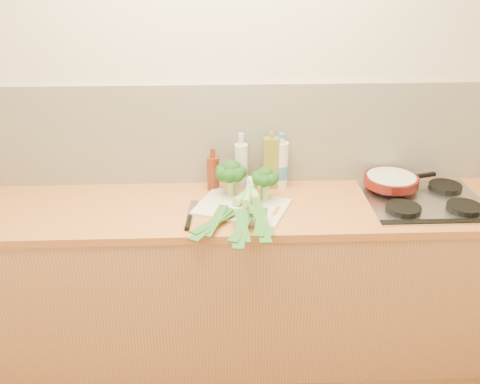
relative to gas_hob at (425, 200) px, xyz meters
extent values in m
plane|color=beige|center=(-1.02, 0.30, 0.39)|extent=(3.50, 0.00, 3.50)
cube|color=silver|center=(-1.02, 0.29, 0.26)|extent=(3.20, 0.02, 0.54)
cube|color=#BC7E4E|center=(-1.02, 0.00, -0.48)|extent=(3.20, 0.60, 0.86)
cube|color=#C47B3A|center=(-1.02, 0.00, -0.03)|extent=(3.20, 0.62, 0.04)
cube|color=silver|center=(0.00, 0.00, -0.01)|extent=(0.58, 0.50, 0.01)
cube|color=black|center=(0.00, -0.23, 0.00)|extent=(0.58, 0.04, 0.01)
cylinder|color=black|center=(-0.15, -0.12, 0.01)|extent=(0.17, 0.17, 0.03)
cylinder|color=black|center=(0.15, -0.12, 0.01)|extent=(0.17, 0.17, 0.03)
cylinder|color=black|center=(-0.15, 0.12, 0.01)|extent=(0.17, 0.17, 0.03)
cylinder|color=black|center=(0.15, 0.12, 0.01)|extent=(0.17, 0.17, 0.03)
cube|color=beige|center=(-0.93, -0.03, -0.01)|extent=(0.51, 0.45, 0.01)
cylinder|color=#9BBE6F|center=(-0.98, 0.10, 0.04)|extent=(0.04, 0.04, 0.08)
sphere|color=#173B10|center=(-0.98, 0.10, 0.14)|extent=(0.10, 0.10, 0.10)
sphere|color=#173B10|center=(-0.93, 0.10, 0.12)|extent=(0.07, 0.07, 0.07)
sphere|color=#173B10|center=(-0.95, 0.13, 0.12)|extent=(0.07, 0.07, 0.07)
sphere|color=#173B10|center=(-0.99, 0.14, 0.12)|extent=(0.07, 0.07, 0.07)
sphere|color=#173B10|center=(-1.02, 0.12, 0.12)|extent=(0.07, 0.07, 0.07)
sphere|color=#173B10|center=(-1.02, 0.08, 0.12)|extent=(0.07, 0.07, 0.07)
sphere|color=#173B10|center=(-0.99, 0.05, 0.12)|extent=(0.07, 0.07, 0.07)
sphere|color=#173B10|center=(-0.95, 0.06, 0.12)|extent=(0.07, 0.07, 0.07)
cylinder|color=#9BBE6F|center=(-0.81, 0.03, 0.04)|extent=(0.04, 0.04, 0.08)
sphere|color=#173B10|center=(-0.81, 0.03, 0.13)|extent=(0.08, 0.08, 0.08)
sphere|color=#173B10|center=(-0.77, 0.03, 0.12)|extent=(0.06, 0.06, 0.06)
sphere|color=#173B10|center=(-0.79, 0.06, 0.12)|extent=(0.06, 0.06, 0.06)
sphere|color=#173B10|center=(-0.82, 0.07, 0.12)|extent=(0.06, 0.06, 0.06)
sphere|color=#173B10|center=(-0.84, 0.05, 0.12)|extent=(0.06, 0.06, 0.06)
sphere|color=#173B10|center=(-0.84, 0.02, 0.12)|extent=(0.06, 0.06, 0.06)
sphere|color=#173B10|center=(-0.82, 0.00, 0.12)|extent=(0.06, 0.06, 0.06)
sphere|color=#173B10|center=(-0.79, 0.01, 0.12)|extent=(0.06, 0.06, 0.06)
cylinder|color=white|center=(-0.87, 0.12, 0.02)|extent=(0.09, 0.12, 0.04)
cylinder|color=#83BB5D|center=(-0.92, 0.02, 0.02)|extent=(0.10, 0.14, 0.04)
cube|color=#1E4E1B|center=(-1.06, -0.23, 0.02)|extent=(0.22, 0.26, 0.02)
cube|color=#1E4E1B|center=(-1.07, -0.25, 0.02)|extent=(0.21, 0.32, 0.01)
cube|color=#1E4E1B|center=(-1.06, -0.22, 0.02)|extent=(0.13, 0.28, 0.02)
cylinder|color=white|center=(-0.88, 0.14, 0.04)|extent=(0.06, 0.14, 0.04)
cylinder|color=#83BB5D|center=(-0.90, -0.01, 0.04)|extent=(0.06, 0.17, 0.04)
cube|color=#1E4E1B|center=(-0.94, -0.32, 0.04)|extent=(0.13, 0.30, 0.02)
cube|color=#1E4E1B|center=(-0.94, -0.34, 0.04)|extent=(0.09, 0.34, 0.01)
cube|color=#1E4E1B|center=(-0.94, -0.31, 0.04)|extent=(0.06, 0.28, 0.02)
cylinder|color=white|center=(-0.87, 0.08, 0.06)|extent=(0.04, 0.10, 0.04)
cylinder|color=#83BB5D|center=(-0.86, -0.03, 0.06)|extent=(0.05, 0.13, 0.04)
cube|color=#1E4E1B|center=(-0.85, -0.30, 0.06)|extent=(0.09, 0.30, 0.02)
cube|color=#1E4E1B|center=(-0.85, -0.32, 0.06)|extent=(0.06, 0.34, 0.01)
cube|color=#1E4E1B|center=(-0.85, -0.29, 0.06)|extent=(0.11, 0.28, 0.02)
cube|color=silver|center=(-1.17, -0.03, -0.01)|extent=(0.05, 0.19, 0.00)
cylinder|color=black|center=(-1.18, -0.19, 0.00)|extent=(0.03, 0.13, 0.02)
cylinder|color=#4E100D|center=(-0.14, 0.14, 0.05)|extent=(0.28, 0.28, 0.05)
cylinder|color=beige|center=(-0.14, 0.14, 0.07)|extent=(0.25, 0.25, 0.00)
cube|color=black|center=(0.06, 0.20, 0.05)|extent=(0.14, 0.06, 0.02)
cube|color=olive|center=(-0.77, 0.21, 0.12)|extent=(0.08, 0.05, 0.28)
cylinder|color=olive|center=(-0.77, 0.21, 0.28)|extent=(0.02, 0.02, 0.03)
cylinder|color=silver|center=(-0.92, 0.23, 0.10)|extent=(0.07, 0.07, 0.24)
cylinder|color=silver|center=(-0.92, 0.23, 0.25)|extent=(0.03, 0.03, 0.06)
cylinder|color=#622512|center=(-1.07, 0.20, 0.08)|extent=(0.06, 0.06, 0.18)
cylinder|color=#622512|center=(-1.07, 0.20, 0.19)|extent=(0.03, 0.03, 0.05)
cylinder|color=silver|center=(-0.71, 0.22, 0.11)|extent=(0.08, 0.08, 0.25)
cylinder|color=silver|center=(-0.71, 0.22, 0.25)|extent=(0.03, 0.03, 0.03)
cylinder|color=#347AC5|center=(-0.71, 0.22, 0.07)|extent=(0.08, 0.08, 0.07)
camera|label=1|loc=(-1.03, -2.38, 1.18)|focal=40.00mm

